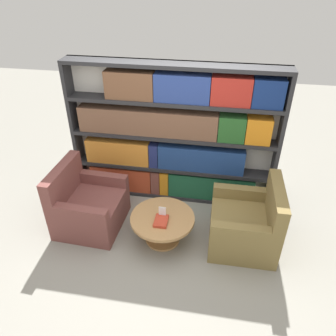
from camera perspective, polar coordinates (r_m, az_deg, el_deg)
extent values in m
plane|color=gray|center=(4.20, -2.12, -15.08)|extent=(14.00, 14.00, 0.00)
cube|color=silver|center=(4.69, 1.08, 6.25)|extent=(2.90, 0.05, 2.02)
cube|color=#262628|center=(4.98, -15.69, 6.63)|extent=(0.05, 0.30, 2.02)
cube|color=#262628|center=(4.61, 18.64, 3.87)|extent=(0.05, 0.30, 2.02)
cube|color=#262628|center=(5.11, 0.75, -4.29)|extent=(2.80, 0.30, 0.05)
cube|color=#262628|center=(4.83, 0.79, 0.23)|extent=(2.80, 0.30, 0.05)
cube|color=#262628|center=(4.58, 0.83, 5.55)|extent=(2.80, 0.30, 0.05)
cube|color=#262628|center=(4.37, 0.89, 11.43)|extent=(2.80, 0.30, 0.05)
cube|color=#262628|center=(4.21, 0.95, 17.52)|extent=(2.80, 0.30, 0.05)
cube|color=#AE4024|center=(5.12, -8.03, -1.55)|extent=(0.94, 0.20, 0.39)
cube|color=brown|center=(5.00, -2.09, -2.16)|extent=(0.13, 0.20, 0.39)
cube|color=orange|center=(4.98, -0.55, -2.31)|extent=(0.13, 0.20, 0.39)
cube|color=#1B5437|center=(4.92, 7.46, -3.09)|extent=(1.25, 0.20, 0.39)
cube|color=orange|center=(4.88, -8.63, 2.96)|extent=(0.94, 0.20, 0.36)
cube|color=navy|center=(4.75, -2.40, 2.44)|extent=(0.13, 0.20, 0.36)
cube|color=navy|center=(4.67, 5.77, 1.71)|extent=(1.21, 0.20, 0.36)
cube|color=brown|center=(4.53, -3.62, 8.02)|extent=(1.92, 0.20, 0.36)
cube|color=#245623|center=(4.43, 11.06, 6.83)|extent=(0.35, 0.20, 0.36)
cube|color=orange|center=(4.45, 15.50, 6.37)|extent=(0.32, 0.20, 0.36)
cube|color=brown|center=(4.39, -6.67, 14.20)|extent=(0.64, 0.20, 0.36)
cube|color=navy|center=(4.26, 2.51, 13.77)|extent=(0.71, 0.20, 0.36)
cube|color=#A6261D|center=(4.23, 10.98, 13.07)|extent=(0.50, 0.20, 0.36)
cube|color=navy|center=(4.26, 17.11, 12.39)|extent=(0.38, 0.20, 0.36)
cube|color=brown|center=(4.60, -13.18, -7.36)|extent=(0.85, 0.90, 0.43)
cube|color=brown|center=(4.47, -17.83, -2.30)|extent=(0.18, 0.87, 0.46)
cube|color=brown|center=(4.13, -14.85, -7.64)|extent=(0.68, 0.15, 0.16)
cube|color=brown|center=(4.66, -11.05, -1.86)|extent=(0.68, 0.15, 0.16)
cube|color=olive|center=(4.33, 12.82, -10.32)|extent=(0.82, 0.87, 0.43)
cube|color=olive|center=(4.09, 18.29, -6.10)|extent=(0.15, 0.86, 0.46)
cube|color=olive|center=(4.42, 12.25, -4.18)|extent=(0.67, 0.13, 0.16)
cube|color=olive|center=(3.85, 12.46, -10.83)|extent=(0.67, 0.13, 0.16)
cylinder|color=#AD7F4C|center=(4.28, -0.95, -10.64)|extent=(0.15, 0.15, 0.34)
cylinder|color=#AD7F4C|center=(4.39, -0.93, -12.11)|extent=(0.45, 0.45, 0.03)
cylinder|color=#AD7F4C|center=(4.15, -0.98, -8.74)|extent=(0.81, 0.81, 0.04)
cube|color=black|center=(4.13, -0.98, -8.48)|extent=(0.05, 0.06, 0.01)
cube|color=white|center=(4.09, -0.99, -7.71)|extent=(0.09, 0.01, 0.16)
cube|color=#B73823|center=(4.06, -1.20, -9.21)|extent=(0.16, 0.22, 0.04)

